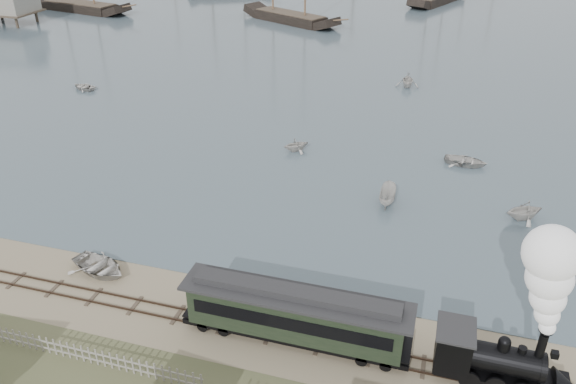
# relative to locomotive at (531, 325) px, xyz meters

# --- Properties ---
(ground) EXTENTS (600.00, 600.00, 0.00)m
(ground) POSITION_rel_locomotive_xyz_m (-18.75, 2.00, -4.36)
(ground) COLOR tan
(ground) RESTS_ON ground
(rail_track) EXTENTS (120.00, 1.80, 0.16)m
(rail_track) POSITION_rel_locomotive_xyz_m (-18.75, 0.00, -4.32)
(rail_track) COLOR #38281E
(rail_track) RESTS_ON ground
(picket_fence_west) EXTENTS (19.00, 0.10, 1.20)m
(picket_fence_west) POSITION_rel_locomotive_xyz_m (-25.25, -5.00, -4.36)
(picket_fence_west) COLOR gray
(picket_fence_west) RESTS_ON ground
(locomotive) EXTENTS (7.58, 2.83, 9.45)m
(locomotive) POSITION_rel_locomotive_xyz_m (0.00, 0.00, 0.00)
(locomotive) COLOR black
(locomotive) RESTS_ON ground
(passenger_coach) EXTENTS (13.31, 2.57, 3.23)m
(passenger_coach) POSITION_rel_locomotive_xyz_m (-12.17, 0.00, -2.31)
(passenger_coach) COLOR black
(passenger_coach) RESTS_ON ground
(beached_dinghy) EXTENTS (4.26, 5.10, 0.91)m
(beached_dinghy) POSITION_rel_locomotive_xyz_m (-26.85, 2.48, -3.91)
(beached_dinghy) COLOR beige
(beached_dinghy) RESTS_ON ground
(rowboat_1) EXTENTS (3.41, 3.46, 1.38)m
(rowboat_1) POSITION_rel_locomotive_xyz_m (-19.20, 25.15, -3.61)
(rowboat_1) COLOR beige
(rowboat_1) RESTS_ON harbor_water
(rowboat_2) EXTENTS (3.44, 1.36, 1.32)m
(rowboat_2) POSITION_rel_locomotive_xyz_m (-9.17, 17.39, -3.64)
(rowboat_2) COLOR beige
(rowboat_2) RESTS_ON harbor_water
(rowboat_3) EXTENTS (3.23, 4.22, 0.81)m
(rowboat_3) POSITION_rel_locomotive_xyz_m (-3.01, 26.67, -3.89)
(rowboat_3) COLOR beige
(rowboat_3) RESTS_ON harbor_water
(rowboat_4) EXTENTS (3.87, 4.03, 1.64)m
(rowboat_4) POSITION_rel_locomotive_xyz_m (1.56, 17.97, -3.48)
(rowboat_4) COLOR beige
(rowboat_4) RESTS_ON harbor_water
(rowboat_6) EXTENTS (3.29, 3.96, 0.71)m
(rowboat_6) POSITION_rel_locomotive_xyz_m (-50.39, 35.38, -3.95)
(rowboat_6) COLOR beige
(rowboat_6) RESTS_ON harbor_water
(rowboat_7) EXTENTS (3.71, 3.30, 1.80)m
(rowboat_7) POSITION_rel_locomotive_xyz_m (-10.70, 48.18, -3.40)
(rowboat_7) COLOR beige
(rowboat_7) RESTS_ON harbor_water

